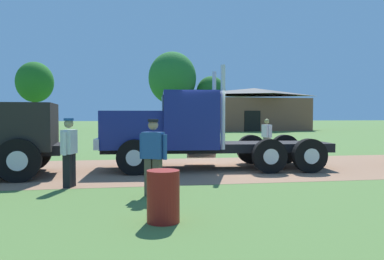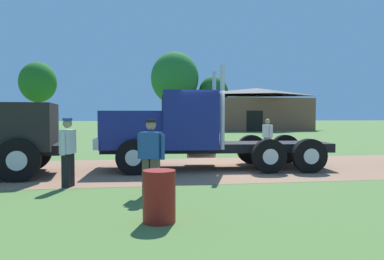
# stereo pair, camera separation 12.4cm
# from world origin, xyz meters

# --- Properties ---
(ground_plane) EXTENTS (200.00, 200.00, 0.00)m
(ground_plane) POSITION_xyz_m (0.00, 0.00, 0.00)
(ground_plane) COLOR #547638
(dirt_track) EXTENTS (120.00, 5.90, 0.01)m
(dirt_track) POSITION_xyz_m (0.00, 0.00, 0.00)
(dirt_track) COLOR #996F52
(dirt_track) RESTS_ON ground_plane
(truck_foreground_white) EXTENTS (7.61, 3.12, 3.28)m
(truck_foreground_white) POSITION_xyz_m (-1.02, 0.03, 1.22)
(truck_foreground_white) COLOR black
(truck_foreground_white) RESTS_ON ground_plane
(visitor_standing_near) EXTENTS (0.37, 0.57, 1.69)m
(visitor_standing_near) POSITION_xyz_m (-4.25, -2.71, 0.91)
(visitor_standing_near) COLOR silver
(visitor_standing_near) RESTS_ON ground_plane
(visitor_walking_mid) EXTENTS (0.58, 0.43, 1.67)m
(visitor_walking_mid) POSITION_xyz_m (-2.29, -4.03, 0.91)
(visitor_walking_mid) COLOR #264C8C
(visitor_walking_mid) RESTS_ON ground_plane
(visitor_far_side) EXTENTS (0.33, 0.67, 1.59)m
(visitor_far_side) POSITION_xyz_m (3.17, 3.76, 0.86)
(visitor_far_side) COLOR silver
(visitor_far_side) RESTS_ON ground_plane
(steel_barrel) EXTENTS (0.54, 0.54, 0.86)m
(steel_barrel) POSITION_xyz_m (-2.26, -6.15, 0.43)
(steel_barrel) COLOR maroon
(steel_barrel) RESTS_ON ground_plane
(shed_building) EXTENTS (12.18, 8.00, 4.82)m
(shed_building) POSITION_xyz_m (11.40, 30.23, 2.32)
(shed_building) COLOR brown
(shed_building) RESTS_ON ground_plane
(tree_left) EXTENTS (4.54, 4.54, 8.31)m
(tree_left) POSITION_xyz_m (-14.27, 38.08, 5.78)
(tree_left) COLOR #513823
(tree_left) RESTS_ON ground_plane
(tree_mid) EXTENTS (5.49, 5.49, 9.01)m
(tree_mid) POSITION_xyz_m (2.17, 32.05, 5.97)
(tree_mid) COLOR #513823
(tree_mid) RESTS_ON ground_plane
(tree_right) EXTENTS (3.43, 3.43, 6.27)m
(tree_right) POSITION_xyz_m (6.70, 31.93, 4.35)
(tree_right) COLOR #513823
(tree_right) RESTS_ON ground_plane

